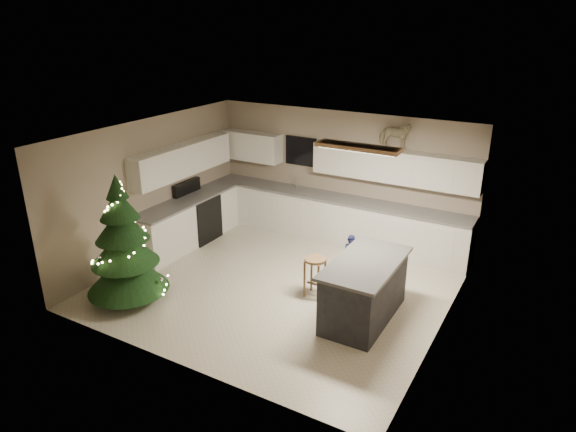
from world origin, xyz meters
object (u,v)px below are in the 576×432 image
(island, at_px, (364,290))
(bar_stool, at_px, (315,268))
(toddler, at_px, (351,258))
(rocking_horse, at_px, (395,135))
(christmas_tree, at_px, (124,251))

(island, relative_size, bar_stool, 2.52)
(toddler, distance_m, rocking_horse, 2.42)
(bar_stool, xyz_separation_m, rocking_horse, (0.41, 2.33, 1.77))
(bar_stool, height_order, toddler, toddler)
(island, height_order, christmas_tree, christmas_tree)
(island, distance_m, christmas_tree, 3.78)
(rocking_horse, bearing_deg, christmas_tree, 137.57)
(christmas_tree, xyz_separation_m, toddler, (2.85, 2.38, -0.45))
(island, relative_size, christmas_tree, 0.80)
(island, xyz_separation_m, bar_stool, (-0.94, 0.23, 0.03))
(island, xyz_separation_m, toddler, (-0.65, 1.01, -0.06))
(island, height_order, bar_stool, island)
(toddler, height_order, rocking_horse, rocking_horse)
(christmas_tree, relative_size, rocking_horse, 3.38)
(bar_stool, xyz_separation_m, christmas_tree, (-2.55, -1.60, 0.36))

